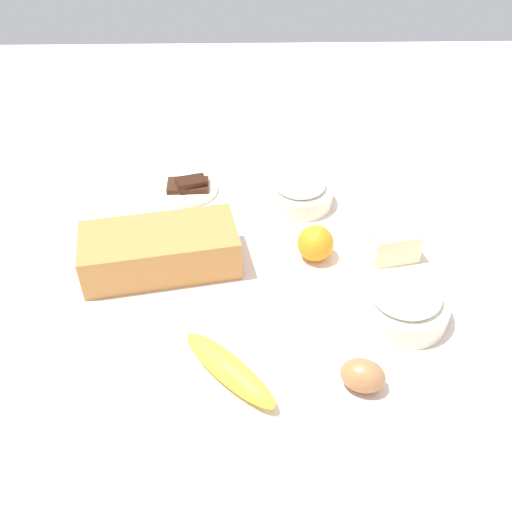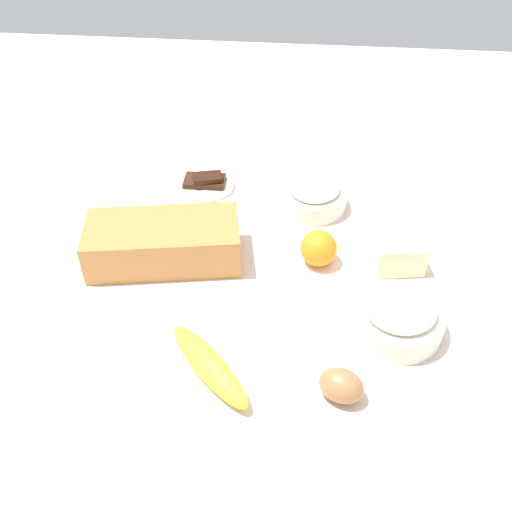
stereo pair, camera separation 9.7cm
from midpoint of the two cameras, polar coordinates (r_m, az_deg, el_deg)
ground_plane at (r=1.03m, az=-2.70°, el=-2.23°), size 2.40×2.40×0.02m
loaf_pan at (r=1.03m, az=-12.51°, el=0.55°), size 0.30×0.18×0.08m
flour_bowl at (r=0.94m, az=12.11°, el=-4.78°), size 0.15×0.15×0.07m
sugar_bowl at (r=1.18m, az=2.15°, el=6.59°), size 0.14×0.14×0.07m
banana at (r=0.85m, az=-6.16°, el=-11.64°), size 0.16×0.17×0.04m
orange_fruit at (r=1.04m, az=3.46°, el=1.21°), size 0.07×0.07×0.07m
butter_block at (r=1.06m, az=11.30°, el=1.17°), size 0.10×0.08×0.06m
egg_near_butter at (r=0.84m, az=7.58°, el=-12.22°), size 0.08×0.07×0.05m
chocolate_plate at (r=1.25m, az=-9.19°, el=6.87°), size 0.13×0.13×0.03m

